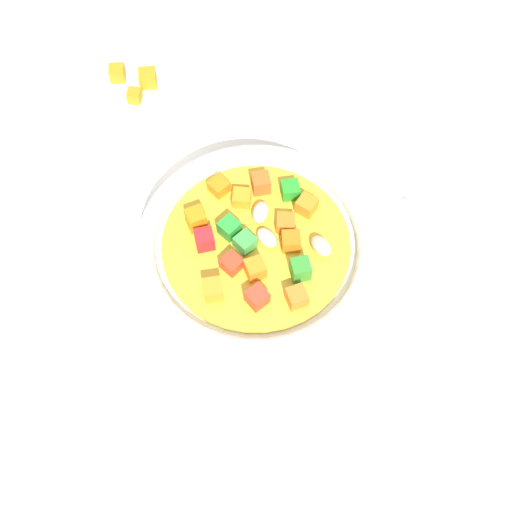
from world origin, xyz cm
name	(u,v)px	position (x,y,z in cm)	size (l,w,h in cm)	color
ground_plane	(256,276)	(0.00, 0.00, -1.00)	(140.00, 140.00, 2.00)	silver
soup_bowl_main	(256,254)	(0.00, -0.01, 2.93)	(18.54, 18.54, 6.28)	white
spoon	(401,190)	(3.74, -14.52, 0.36)	(19.33, 4.09, 0.75)	silver
side_bowl_small	(136,97)	(19.30, 5.83, 2.21)	(11.19, 11.19, 5.06)	white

